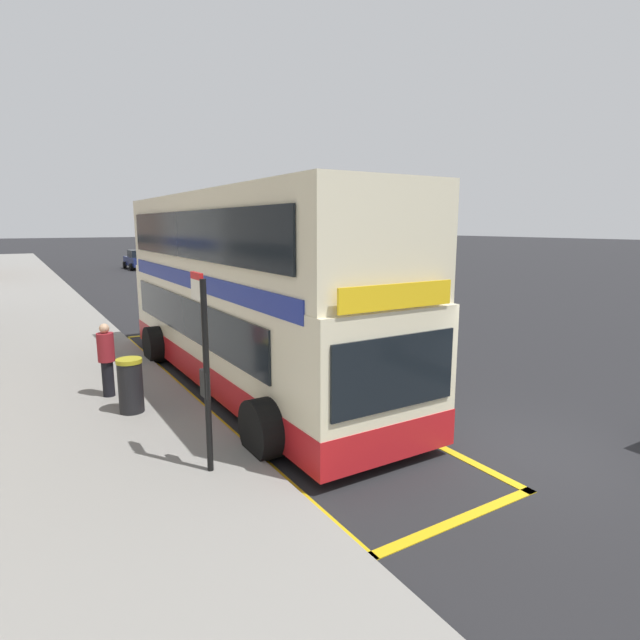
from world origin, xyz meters
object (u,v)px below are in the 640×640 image
object	(u,v)px
double_decker_bus	(245,297)
parked_car_silver_behind	(155,256)
parked_car_navy_distant	(139,260)
pedestrian_waiting_near_sign	(106,357)
bus_stop_sign	(204,359)
litter_bin	(131,385)

from	to	relation	value
double_decker_bus	parked_car_silver_behind	xyz separation A→B (m)	(7.54, 39.00, -1.27)
parked_car_navy_distant	parked_car_silver_behind	xyz separation A→B (m)	(2.51, 4.76, 0.00)
double_decker_bus	pedestrian_waiting_near_sign	bearing A→B (deg)	175.32
double_decker_bus	bus_stop_sign	xyz separation A→B (m)	(-2.37, -4.02, -0.24)
bus_stop_sign	double_decker_bus	bearing A→B (deg)	59.53
parked_car_silver_behind	parked_car_navy_distant	bearing A→B (deg)	64.17
bus_stop_sign	litter_bin	distance (m)	3.28
parked_car_silver_behind	pedestrian_waiting_near_sign	bearing A→B (deg)	76.64
parked_car_silver_behind	double_decker_bus	bearing A→B (deg)	80.98
parked_car_silver_behind	pedestrian_waiting_near_sign	world-z (taller)	pedestrian_waiting_near_sign
pedestrian_waiting_near_sign	bus_stop_sign	bearing A→B (deg)	-80.92
pedestrian_waiting_near_sign	litter_bin	world-z (taller)	pedestrian_waiting_near_sign
parked_car_silver_behind	pedestrian_waiting_near_sign	distance (m)	40.17
double_decker_bus	parked_car_navy_distant	size ratio (longest dim) A/B	2.59
double_decker_bus	parked_car_navy_distant	distance (m)	34.63
parked_car_navy_distant	litter_bin	xyz separation A→B (m)	(-7.87, -35.22, -0.13)
parked_car_navy_distant	parked_car_silver_behind	bearing A→B (deg)	-118.62
double_decker_bus	pedestrian_waiting_near_sign	distance (m)	3.24
parked_car_navy_distant	parked_car_silver_behind	distance (m)	5.38
bus_stop_sign	pedestrian_waiting_near_sign	distance (m)	4.40
parked_car_navy_distant	litter_bin	size ratio (longest dim) A/B	3.96
bus_stop_sign	parked_car_navy_distant	world-z (taller)	bus_stop_sign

